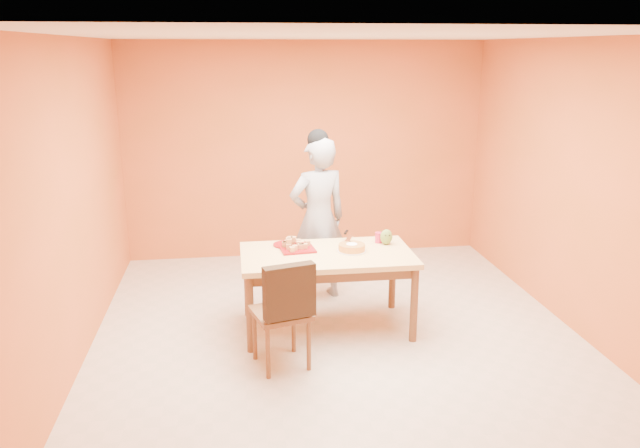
{
  "coord_description": "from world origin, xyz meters",
  "views": [
    {
      "loc": [
        -0.91,
        -5.24,
        2.6
      ],
      "look_at": [
        -0.13,
        0.3,
        1.02
      ],
      "focal_mm": 35.0,
      "sensor_mm": 36.0,
      "label": 1
    }
  ],
  "objects": [
    {
      "name": "person",
      "position": [
        -0.05,
        1.0,
        0.87
      ],
      "size": [
        0.72,
        0.57,
        1.73
      ],
      "primitive_type": "imported",
      "rotation": [
        0.0,
        0.0,
        3.42
      ],
      "color": "gray",
      "rests_on": "floor"
    },
    {
      "name": "pastry_pile",
      "position": [
        -0.34,
        0.35,
        0.83
      ],
      "size": [
        0.28,
        0.28,
        0.09
      ],
      "primitive_type": null,
      "color": "tan",
      "rests_on": "pastry_platter"
    },
    {
      "name": "wall_left",
      "position": [
        -2.25,
        0.0,
        1.35
      ],
      "size": [
        0.0,
        5.0,
        5.0
      ],
      "primitive_type": "plane",
      "rotation": [
        1.57,
        0.0,
        1.57
      ],
      "color": "#D86231",
      "rests_on": "floor"
    },
    {
      "name": "white_cake_plate",
      "position": [
        0.16,
        0.22,
        0.77
      ],
      "size": [
        0.29,
        0.29,
        0.01
      ],
      "primitive_type": "cylinder",
      "rotation": [
        0.0,
        0.0,
        -0.08
      ],
      "color": "white",
      "rests_on": "dining_table"
    },
    {
      "name": "magenta_glass",
      "position": [
        0.47,
        0.45,
        0.81
      ],
      "size": [
        0.09,
        0.09,
        0.1
      ],
      "primitive_type": "cylinder",
      "rotation": [
        0.0,
        0.0,
        -0.34
      ],
      "color": "#BD1C43",
      "rests_on": "dining_table"
    },
    {
      "name": "wall_right",
      "position": [
        2.25,
        0.0,
        1.35
      ],
      "size": [
        0.0,
        5.0,
        5.0
      ],
      "primitive_type": "plane",
      "rotation": [
        1.57,
        0.0,
        -1.57
      ],
      "color": "#D86231",
      "rests_on": "floor"
    },
    {
      "name": "checker_tin",
      "position": [
        0.57,
        0.56,
        0.77
      ],
      "size": [
        0.13,
        0.13,
        0.03
      ],
      "primitive_type": "cylinder",
      "rotation": [
        0.0,
        0.0,
        0.41
      ],
      "color": "#33170E",
      "rests_on": "dining_table"
    },
    {
      "name": "ceiling",
      "position": [
        0.0,
        0.0,
        2.7
      ],
      "size": [
        5.0,
        5.0,
        0.0
      ],
      "primitive_type": "plane",
      "rotation": [
        3.14,
        0.0,
        0.0
      ],
      "color": "white",
      "rests_on": "wall_back"
    },
    {
      "name": "wall_back",
      "position": [
        0.0,
        2.5,
        1.35
      ],
      "size": [
        4.5,
        0.0,
        4.5
      ],
      "primitive_type": "plane",
      "rotation": [
        1.57,
        0.0,
        0.0
      ],
      "color": "#D86231",
      "rests_on": "floor"
    },
    {
      "name": "sponge_cake",
      "position": [
        0.16,
        0.22,
        0.8
      ],
      "size": [
        0.33,
        0.33,
        0.06
      ],
      "primitive_type": "cylinder",
      "rotation": [
        0.0,
        0.0,
        0.39
      ],
      "color": "gold",
      "rests_on": "white_cake_plate"
    },
    {
      "name": "red_dinner_plate",
      "position": [
        -0.43,
        0.49,
        0.77
      ],
      "size": [
        0.3,
        0.3,
        0.01
      ],
      "primitive_type": "cylinder",
      "rotation": [
        0.0,
        0.0,
        0.25
      ],
      "color": "maroon",
      "rests_on": "dining_table"
    },
    {
      "name": "cake_server",
      "position": [
        0.17,
        0.4,
        0.84
      ],
      "size": [
        0.13,
        0.23,
        0.01
      ],
      "primitive_type": "cube",
      "rotation": [
        0.0,
        0.0,
        -0.39
      ],
      "color": "white",
      "rests_on": "sponge_cake"
    },
    {
      "name": "egg_ornament",
      "position": [
        0.53,
        0.39,
        0.84
      ],
      "size": [
        0.13,
        0.11,
        0.15
      ],
      "primitive_type": "ellipsoid",
      "rotation": [
        0.0,
        0.0,
        -0.13
      ],
      "color": "olive",
      "rests_on": "dining_table"
    },
    {
      "name": "pastry_platter",
      "position": [
        -0.34,
        0.35,
        0.77
      ],
      "size": [
        0.35,
        0.35,
        0.02
      ],
      "primitive_type": "cube",
      "rotation": [
        0.0,
        0.0,
        0.11
      ],
      "color": "maroon",
      "rests_on": "dining_table"
    },
    {
      "name": "dining_chair",
      "position": [
        -0.56,
        -0.47,
        0.5
      ],
      "size": [
        0.55,
        0.61,
        0.96
      ],
      "rotation": [
        0.0,
        0.0,
        0.26
      ],
      "color": "brown",
      "rests_on": "floor"
    },
    {
      "name": "dining_table",
      "position": [
        -0.07,
        0.21,
        0.67
      ],
      "size": [
        1.6,
        0.9,
        0.76
      ],
      "color": "#F1D57E",
      "rests_on": "floor"
    },
    {
      "name": "floor",
      "position": [
        0.0,
        0.0,
        0.0
      ],
      "size": [
        5.0,
        5.0,
        0.0
      ],
      "primitive_type": "plane",
      "color": "beige",
      "rests_on": "ground"
    }
  ]
}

